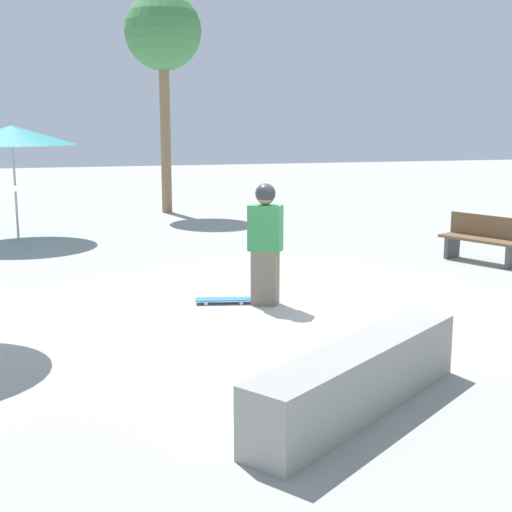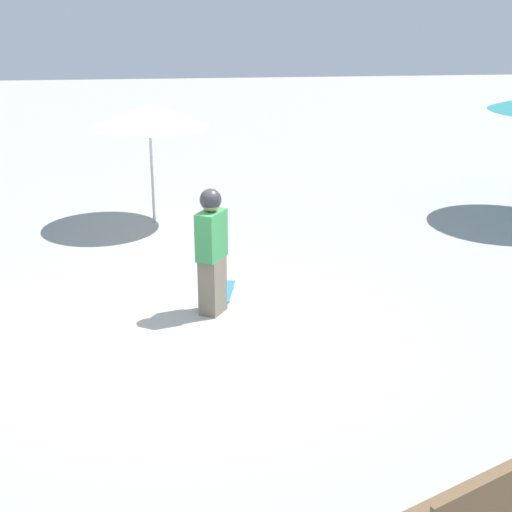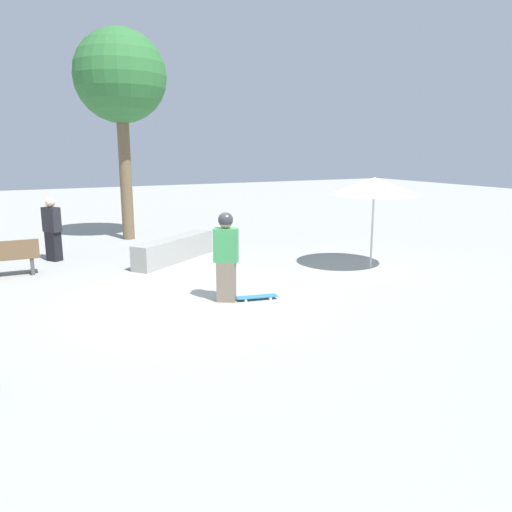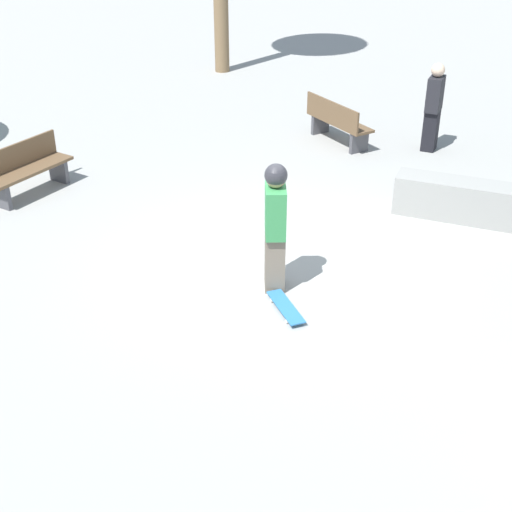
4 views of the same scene
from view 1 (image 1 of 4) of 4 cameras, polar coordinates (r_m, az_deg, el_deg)
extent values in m
plane|color=#9E9E99|center=(9.94, 4.38, -4.19)|extent=(60.00, 60.00, 0.00)
cube|color=#726656|center=(10.03, 0.74, -1.74)|extent=(0.43, 0.40, 0.78)
cube|color=#388C4C|center=(9.89, 0.75, 2.26)|extent=(0.52, 0.45, 0.64)
sphere|color=tan|center=(9.84, 0.76, 4.83)|extent=(0.25, 0.25, 0.25)
sphere|color=#2D2D33|center=(9.83, 0.76, 5.01)|extent=(0.28, 0.28, 0.28)
cube|color=teal|center=(10.16, -2.60, -3.47)|extent=(0.82, 0.35, 0.02)
cylinder|color=silver|center=(10.09, -4.00, -3.80)|extent=(0.06, 0.04, 0.05)
cylinder|color=silver|center=(10.25, -4.00, -3.56)|extent=(0.06, 0.04, 0.05)
cylinder|color=silver|center=(10.09, -1.18, -3.77)|extent=(0.06, 0.04, 0.05)
cylinder|color=silver|center=(10.26, -1.22, -3.52)|extent=(0.06, 0.04, 0.05)
cube|color=gray|center=(6.54, 8.25, -9.66)|extent=(2.62, 2.11, 0.62)
cube|color=#47474C|center=(13.90, 15.41, 0.68)|extent=(0.39, 0.24, 0.40)
cube|color=brown|center=(13.53, 17.64, 1.25)|extent=(1.09, 1.63, 0.05)
cube|color=brown|center=(13.67, 18.14, 2.27)|extent=(0.73, 1.46, 0.40)
cylinder|color=#B7B7BC|center=(16.17, -18.71, 5.30)|extent=(0.05, 0.05, 2.30)
cone|color=teal|center=(16.11, -18.95, 9.14)|extent=(2.64, 2.64, 0.40)
cylinder|color=#896B4C|center=(19.85, -7.26, 9.99)|extent=(0.28, 0.28, 4.54)
sphere|color=#428447|center=(19.98, -7.45, 17.40)|extent=(2.05, 2.05, 2.05)
camera|label=2|loc=(14.63, 38.03, 14.29)|focal=50.00mm
camera|label=3|loc=(18.97, 4.56, 11.85)|focal=35.00mm
camera|label=4|loc=(14.57, -32.33, 18.57)|focal=50.00mm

